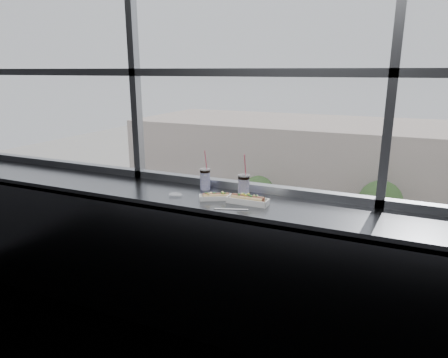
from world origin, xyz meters
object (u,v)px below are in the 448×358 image
at_px(tree_center, 380,202).
at_px(loose_straw, 231,209).
at_px(car_near_b, 211,279).
at_px(pedestrian_a, 293,215).
at_px(pedestrian_b, 340,228).
at_px(tree_left, 258,192).
at_px(car_far_b, 399,256).
at_px(car_near_a, 134,264).
at_px(soda_cup_left, 205,178).
at_px(wrapper, 176,194).
at_px(soda_cup_right, 244,185).
at_px(hotdog_tray_right, 248,200).
at_px(hotdog_tray_left, 216,196).
at_px(car_near_c, 344,312).
at_px(car_far_a, 237,228).

bearing_deg(tree_center, loose_straw, -90.40).
bearing_deg(car_near_b, pedestrian_a, -12.96).
relative_size(pedestrian_b, tree_left, 0.50).
distance_m(car_far_b, pedestrian_a, 9.83).
bearing_deg(car_far_b, car_near_a, 123.31).
distance_m(soda_cup_left, wrapper, 0.29).
bearing_deg(soda_cup_right, pedestrian_a, 102.85).
relative_size(pedestrian_a, tree_center, 0.37).
bearing_deg(hotdog_tray_right, soda_cup_right, 123.71).
bearing_deg(hotdog_tray_right, soda_cup_left, 155.75).
height_order(loose_straw, pedestrian_a, loose_straw).
distance_m(hotdog_tray_right, loose_straw, 0.18).
bearing_deg(pedestrian_a, tree_left, 19.04).
relative_size(soda_cup_left, pedestrian_b, 0.15).
bearing_deg(wrapper, hotdog_tray_right, 5.13).
xyz_separation_m(soda_cup_right, pedestrian_b, (-2.47, 27.52, -11.07)).
distance_m(hotdog_tray_left, soda_cup_right, 0.22).
relative_size(loose_straw, pedestrian_a, 0.12).
height_order(pedestrian_b, tree_left, tree_left).
relative_size(loose_straw, car_near_a, 0.04).
relative_size(wrapper, car_near_c, 0.02).
xyz_separation_m(car_near_a, car_far_b, (15.51, 8.00, 0.10)).
relative_size(car_far_b, tree_left, 1.43).
bearing_deg(wrapper, car_far_b, 84.60).
bearing_deg(tree_center, pedestrian_a, 171.89).
bearing_deg(pedestrian_b, car_near_c, -170.79).
bearing_deg(car_near_c, car_near_b, 83.23).
bearing_deg(tree_left, loose_straw, -71.52).
xyz_separation_m(hotdog_tray_right, wrapper, (-0.56, -0.05, -0.02)).
distance_m(tree_left, tree_center, 9.73).
bearing_deg(soda_cup_right, car_far_b, 85.70).
bearing_deg(loose_straw, car_near_a, 111.15).
bearing_deg(car_far_a, pedestrian_b, -64.30).
height_order(loose_straw, tree_left, loose_straw).
height_order(soda_cup_left, car_far_a, soda_cup_left).
relative_size(car_far_b, pedestrian_a, 3.35).
xyz_separation_m(loose_straw, pedestrian_a, (-6.68, 29.46, -11.12)).
bearing_deg(car_near_b, car_near_a, 83.61).
relative_size(soda_cup_right, car_near_a, 0.06).
relative_size(hotdog_tray_left, hotdog_tray_right, 0.82).
bearing_deg(tree_left, pedestrian_b, -5.51).
relative_size(car_far_a, car_near_b, 0.95).
bearing_deg(car_far_a, tree_center, -66.94).
bearing_deg(pedestrian_b, car_far_a, 114.42).
bearing_deg(hotdog_tray_left, tree_left, 79.61).
xyz_separation_m(loose_straw, car_far_a, (-9.81, 24.48, -10.94)).
relative_size(hotdog_tray_left, car_far_b, 0.04).
bearing_deg(loose_straw, car_near_b, 97.77).
relative_size(car_far_a, pedestrian_a, 3.52).
xyz_separation_m(soda_cup_right, car_far_a, (-9.79, 24.20, -11.04)).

